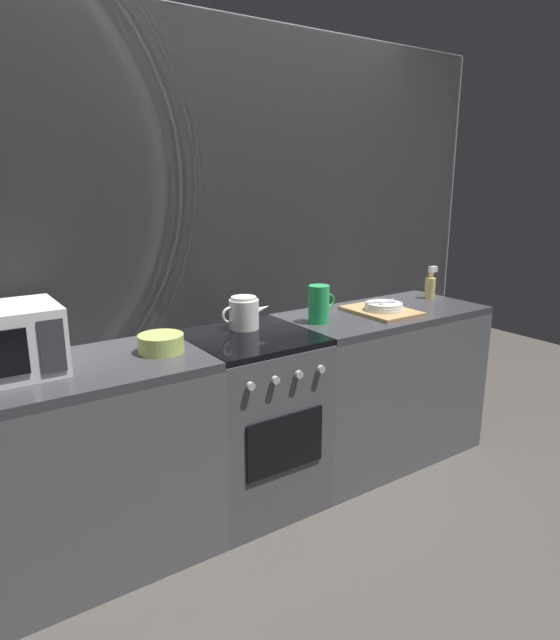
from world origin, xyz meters
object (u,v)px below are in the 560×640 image
object	(u,v)px
stove_unit	(252,420)
pitcher	(319,304)
dish_pile	(382,309)
spray_bottle	(430,286)
mixing_bowl	(161,343)
kettle	(244,313)

from	to	relation	value
stove_unit	pitcher	size ratio (longest dim) A/B	4.50
dish_pile	spray_bottle	xyz separation A→B (m)	(0.53, 0.12, 0.06)
stove_unit	mixing_bowl	world-z (taller)	mixing_bowl
kettle	stove_unit	bearing A→B (deg)	-107.29
dish_pile	spray_bottle	bearing A→B (deg)	12.48
pitcher	mixing_bowl	bearing A→B (deg)	-179.46
kettle	spray_bottle	distance (m)	1.34
mixing_bowl	spray_bottle	distance (m)	1.85
stove_unit	mixing_bowl	size ratio (longest dim) A/B	4.50
kettle	spray_bottle	size ratio (longest dim) A/B	1.40
kettle	pitcher	bearing A→B (deg)	-17.26
pitcher	dish_pile	world-z (taller)	pitcher
spray_bottle	dish_pile	bearing A→B (deg)	-167.52
pitcher	dish_pile	size ratio (longest dim) A/B	0.50
stove_unit	dish_pile	world-z (taller)	dish_pile
mixing_bowl	pitcher	xyz separation A→B (m)	(0.89, 0.01, 0.06)
mixing_bowl	stove_unit	bearing A→B (deg)	1.08
stove_unit	pitcher	xyz separation A→B (m)	(0.42, -0.00, 0.55)
kettle	mixing_bowl	bearing A→B (deg)	-165.59
pitcher	spray_bottle	distance (m)	0.96
stove_unit	spray_bottle	bearing A→B (deg)	3.31
pitcher	spray_bottle	xyz separation A→B (m)	(0.96, 0.08, -0.02)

